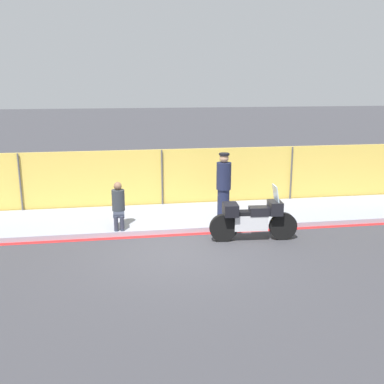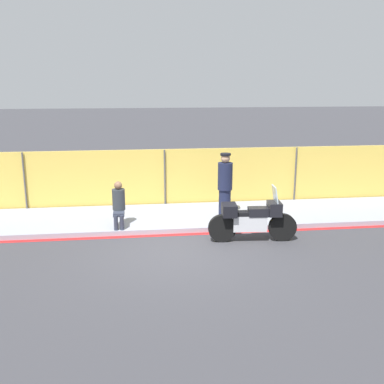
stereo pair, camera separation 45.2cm
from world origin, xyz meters
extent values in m
plane|color=#38383D|center=(0.00, 0.00, 0.00)|extent=(120.00, 120.00, 0.00)
cube|color=#8E93A3|center=(0.00, 2.62, 0.07)|extent=(32.24, 2.60, 0.14)
cube|color=red|center=(0.00, 1.23, 0.00)|extent=(32.24, 0.18, 0.01)
cube|color=gold|center=(0.00, 4.01, 0.95)|extent=(30.63, 0.08, 1.91)
cylinder|color=#4C4C51|center=(-4.34, 3.91, 0.95)|extent=(0.05, 0.05, 1.91)
cylinder|color=#4C4C51|center=(0.00, 3.91, 0.95)|extent=(0.05, 0.05, 1.91)
cylinder|color=#4C4C51|center=(4.34, 3.91, 0.95)|extent=(0.05, 0.05, 1.91)
cylinder|color=black|center=(2.80, 0.45, 0.36)|extent=(0.73, 0.19, 0.72)
cylinder|color=black|center=(1.24, 0.57, 0.36)|extent=(0.73, 0.19, 0.72)
cube|color=silver|center=(1.94, 0.52, 0.49)|extent=(0.88, 0.34, 0.41)
cube|color=black|center=(2.16, 0.50, 0.79)|extent=(0.54, 0.35, 0.22)
cube|color=black|center=(1.85, 0.52, 0.75)|extent=(0.62, 0.32, 0.10)
cube|color=black|center=(2.56, 0.47, 0.87)|extent=(0.35, 0.50, 0.34)
cube|color=silver|center=(2.56, 0.47, 1.25)|extent=(0.14, 0.43, 0.42)
cube|color=black|center=(1.41, 0.56, 0.85)|extent=(0.40, 0.53, 0.30)
cylinder|color=#191E38|center=(1.66, 2.40, 0.53)|extent=(0.35, 0.35, 0.79)
cylinder|color=#191E38|center=(1.66, 2.40, 1.32)|extent=(0.43, 0.43, 0.79)
sphere|color=tan|center=(1.66, 2.40, 1.85)|extent=(0.27, 0.27, 0.27)
cylinder|color=black|center=(1.66, 2.40, 1.97)|extent=(0.31, 0.31, 0.06)
cylinder|color=#2D3342|center=(-1.48, 1.42, 0.34)|extent=(0.11, 0.11, 0.40)
cylinder|color=#2D3342|center=(-1.32, 1.42, 0.34)|extent=(0.11, 0.11, 0.40)
cube|color=#2D3342|center=(-1.40, 1.62, 0.54)|extent=(0.30, 0.40, 0.10)
cylinder|color=#2D3338|center=(-1.40, 1.83, 0.88)|extent=(0.35, 0.35, 0.57)
sphere|color=brown|center=(-1.40, 1.83, 1.27)|extent=(0.22, 0.22, 0.22)
camera|label=1|loc=(-1.31, -10.09, 4.01)|focal=42.00mm
camera|label=2|loc=(-0.87, -10.15, 4.01)|focal=42.00mm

